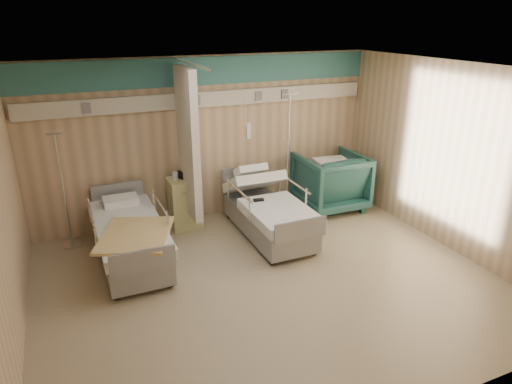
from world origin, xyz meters
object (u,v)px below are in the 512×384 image
iv_stand_left (69,224)px  bed_left (131,243)px  bedside_cabinet (185,203)px  visitor_armchair (330,181)px  bed_right (269,218)px  iv_stand_right (287,188)px

iv_stand_left → bed_left: bearing=-49.1°
bed_left → bedside_cabinet: size_ratio=2.54×
bedside_cabinet → visitor_armchair: bearing=-6.4°
bed_left → visitor_armchair: 3.79m
bed_right → iv_stand_left: 3.13m
visitor_armchair → bed_right: bearing=22.2°
bed_left → iv_stand_left: size_ratio=1.19×
bed_right → iv_stand_left: size_ratio=1.19×
bed_right → visitor_armchair: visitor_armchair is taller
bed_left → visitor_armchair: visitor_armchair is taller
visitor_armchair → iv_stand_right: (-0.79, 0.18, -0.08)m
bedside_cabinet → visitor_armchair: visitor_armchair is taller
bed_right → bed_left: bearing=180.0°
iv_stand_right → bed_left: bearing=-165.1°
visitor_armchair → iv_stand_left: 4.54m
bed_left → iv_stand_left: bearing=130.9°
bed_left → visitor_armchair: size_ratio=1.87×
bed_right → iv_stand_right: (0.74, 0.78, 0.13)m
bed_right → iv_stand_right: size_ratio=1.00×
bed_right → iv_stand_left: bearing=163.0°
bed_left → bedside_cabinet: bedside_cabinet is taller
visitor_armchair → bedside_cabinet: bearing=-5.5°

